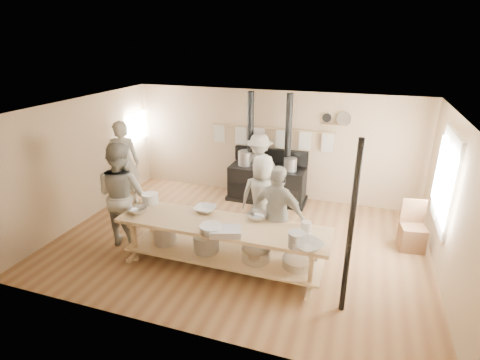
% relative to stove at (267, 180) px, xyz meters
% --- Properties ---
extents(ground, '(7.00, 7.00, 0.00)m').
position_rel_stove_xyz_m(ground, '(0.01, -2.12, -0.52)').
color(ground, brown).
rests_on(ground, ground).
extents(room_shell, '(7.00, 7.00, 7.00)m').
position_rel_stove_xyz_m(room_shell, '(0.01, -2.12, 1.10)').
color(room_shell, tan).
rests_on(room_shell, ground).
extents(window_right, '(0.09, 1.50, 1.65)m').
position_rel_stove_xyz_m(window_right, '(3.48, -1.52, 0.98)').
color(window_right, beige).
rests_on(window_right, ground).
extents(left_opening, '(0.00, 0.90, 0.90)m').
position_rel_stove_xyz_m(left_opening, '(-3.44, -0.12, 1.08)').
color(left_opening, white).
rests_on(left_opening, ground).
extents(stove, '(1.90, 0.75, 2.60)m').
position_rel_stove_xyz_m(stove, '(0.00, 0.00, 0.00)').
color(stove, black).
rests_on(stove, ground).
extents(towel_rail, '(3.00, 0.04, 0.47)m').
position_rel_stove_xyz_m(towel_rail, '(0.01, 0.28, 1.04)').
color(towel_rail, tan).
rests_on(towel_rail, ground).
extents(back_wall_shelf, '(0.63, 0.14, 0.32)m').
position_rel_stove_xyz_m(back_wall_shelf, '(1.47, 0.32, 1.48)').
color(back_wall_shelf, tan).
rests_on(back_wall_shelf, ground).
extents(prep_table, '(3.60, 0.90, 0.85)m').
position_rel_stove_xyz_m(prep_table, '(-0.00, -3.02, -0.00)').
color(prep_table, tan).
rests_on(prep_table, ground).
extents(support_post, '(0.08, 0.08, 2.60)m').
position_rel_stove_xyz_m(support_post, '(2.06, -3.47, 0.78)').
color(support_post, black).
rests_on(support_post, ground).
extents(cook_far_left, '(0.87, 0.75, 2.01)m').
position_rel_stove_xyz_m(cook_far_left, '(-3.14, -1.22, 0.48)').
color(cook_far_left, '#9F9D8D').
rests_on(cook_far_left, ground).
extents(cook_left, '(1.09, 0.91, 2.01)m').
position_rel_stove_xyz_m(cook_left, '(-2.06, -2.81, 0.49)').
color(cook_left, '#9F9D8D').
rests_on(cook_left, ground).
extents(cook_center, '(0.89, 0.64, 1.70)m').
position_rel_stove_xyz_m(cook_center, '(0.36, -1.77, 0.33)').
color(cook_center, '#9F9D8D').
rests_on(cook_center, ground).
extents(cook_right, '(1.12, 0.69, 1.78)m').
position_rel_stove_xyz_m(cook_right, '(0.83, -2.51, 0.37)').
color(cook_right, '#9F9D8D').
rests_on(cook_right, ground).
extents(cook_by_window, '(1.12, 0.67, 1.69)m').
position_rel_stove_xyz_m(cook_by_window, '(-0.16, -0.17, 0.32)').
color(cook_by_window, '#9F9D8D').
rests_on(cook_by_window, ground).
extents(chair, '(0.49, 0.49, 0.93)m').
position_rel_stove_xyz_m(chair, '(3.15, -1.30, -0.25)').
color(chair, '#533421').
rests_on(chair, ground).
extents(bowl_white_a, '(0.38, 0.38, 0.09)m').
position_rel_stove_xyz_m(bowl_white_a, '(-0.44, -2.69, 0.38)').
color(bowl_white_a, white).
rests_on(bowl_white_a, prep_table).
extents(bowl_steel_a, '(0.41, 0.41, 0.10)m').
position_rel_stove_xyz_m(bowl_steel_a, '(-1.54, -3.12, 0.38)').
color(bowl_steel_a, silver).
rests_on(bowl_steel_a, prep_table).
extents(bowl_white_b, '(0.63, 0.63, 0.11)m').
position_rel_stove_xyz_m(bowl_white_b, '(1.48, -3.35, 0.38)').
color(bowl_white_b, white).
rests_on(bowl_white_b, prep_table).
extents(bowl_steel_b, '(0.50, 0.50, 0.11)m').
position_rel_stove_xyz_m(bowl_steel_b, '(0.52, -2.69, 0.38)').
color(bowl_steel_b, silver).
rests_on(bowl_steel_b, prep_table).
extents(roasting_pan, '(0.56, 0.46, 0.11)m').
position_rel_stove_xyz_m(roasting_pan, '(0.20, -3.35, 0.38)').
color(roasting_pan, '#B2B2B7').
rests_on(roasting_pan, prep_table).
extents(mixing_bowl_large, '(0.46, 0.46, 0.12)m').
position_rel_stove_xyz_m(mixing_bowl_large, '(-0.04, -3.35, 0.39)').
color(mixing_bowl_large, silver).
rests_on(mixing_bowl_large, prep_table).
extents(bucket_galv, '(0.27, 0.27, 0.24)m').
position_rel_stove_xyz_m(bucket_galv, '(1.31, -3.35, 0.45)').
color(bucket_galv, gray).
rests_on(bucket_galv, prep_table).
extents(deep_bowl_enamel, '(0.34, 0.34, 0.19)m').
position_rel_stove_xyz_m(deep_bowl_enamel, '(-1.54, -2.69, 0.42)').
color(deep_bowl_enamel, white).
rests_on(deep_bowl_enamel, prep_table).
extents(pitcher, '(0.19, 0.19, 0.24)m').
position_rel_stove_xyz_m(pitcher, '(1.40, -2.97, 0.45)').
color(pitcher, white).
rests_on(pitcher, prep_table).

